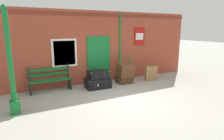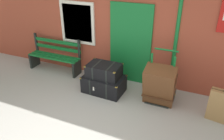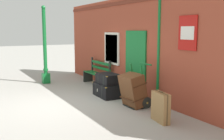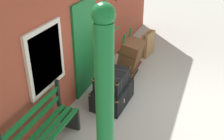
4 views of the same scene
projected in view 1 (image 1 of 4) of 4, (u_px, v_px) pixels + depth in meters
The scene contains 9 objects.
ground_plane at pixel (123, 99), 6.76m from camera, with size 60.00×60.00×0.00m, color #A3A099.
brick_facade at pixel (94, 47), 8.66m from camera, with size 10.40×0.35×3.20m.
lamp_post at pixel (11, 75), 5.40m from camera, with size 0.28×0.28×3.06m.
platform_bench at pixel (50, 80), 7.58m from camera, with size 1.60×0.43×1.01m.
steamer_trunk_base at pixel (98, 83), 8.02m from camera, with size 1.03×0.69×0.43m.
steamer_trunk_middle at pixel (98, 74), 7.95m from camera, with size 0.81×0.55×0.33m.
porters_trolley at pixel (123, 77), 8.83m from camera, with size 0.71×0.58×1.20m.
large_brown_trunk at pixel (126, 73), 8.63m from camera, with size 0.70×0.61×0.95m.
suitcase_tan at pixel (151, 73), 9.16m from camera, with size 0.61×0.28×0.74m.
Camera 1 is at (-3.34, -5.46, 2.44)m, focal length 30.81 mm.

